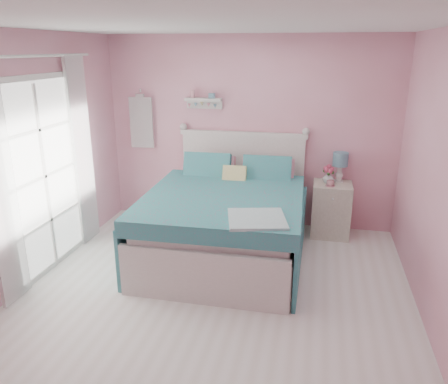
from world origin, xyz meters
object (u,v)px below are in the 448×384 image
at_px(vase, 328,178).
at_px(teacup, 330,183).
at_px(table_lamp, 340,161).
at_px(nightstand, 331,209).
at_px(bed, 226,221).

relative_size(vase, teacup, 1.53).
xyz_separation_m(table_lamp, teacup, (-0.11, -0.23, -0.24)).
height_order(nightstand, teacup, teacup).
distance_m(nightstand, vase, 0.44).
height_order(nightstand, table_lamp, table_lamp).
distance_m(table_lamp, vase, 0.27).
height_order(table_lamp, teacup, table_lamp).
distance_m(nightstand, teacup, 0.42).
distance_m(bed, vase, 1.53).
bearing_deg(vase, teacup, -77.02).
bearing_deg(bed, teacup, 30.82).
relative_size(nightstand, teacup, 7.33).
bearing_deg(bed, nightstand, 33.59).
distance_m(bed, nightstand, 1.52).
bearing_deg(vase, bed, -142.65).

